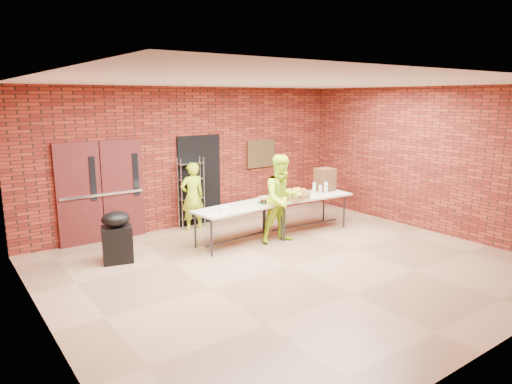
% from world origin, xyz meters
% --- Properties ---
extents(room, '(8.08, 7.08, 3.28)m').
position_xyz_m(room, '(0.00, 0.00, 1.60)').
color(room, '#7F6144').
rests_on(room, ground).
extents(double_doors, '(1.78, 0.12, 2.10)m').
position_xyz_m(double_doors, '(-2.20, 3.44, 1.05)').
color(double_doors, '#461514').
rests_on(double_doors, room).
extents(dark_doorway, '(1.10, 0.06, 2.10)m').
position_xyz_m(dark_doorway, '(0.10, 3.46, 1.05)').
color(dark_doorway, black).
rests_on(dark_doorway, room).
extents(bronze_plaque, '(0.85, 0.04, 0.70)m').
position_xyz_m(bronze_plaque, '(1.90, 3.45, 1.55)').
color(bronze_plaque, '#403219').
rests_on(bronze_plaque, room).
extents(wire_rack, '(0.60, 0.22, 1.62)m').
position_xyz_m(wire_rack, '(-0.20, 3.32, 0.81)').
color(wire_rack, silver).
rests_on(wire_rack, room).
extents(table_left, '(1.98, 0.98, 0.78)m').
position_xyz_m(table_left, '(-0.02, 1.59, 0.72)').
color(table_left, '#C2B794').
rests_on(table_left, room).
extents(table_right, '(2.07, 1.00, 0.82)m').
position_xyz_m(table_right, '(1.73, 1.53, 0.75)').
color(table_right, '#C2B794').
rests_on(table_right, room).
extents(basket_bananas, '(0.41, 0.32, 0.13)m').
position_xyz_m(basket_bananas, '(0.98, 1.46, 0.88)').
color(basket_bananas, '#AC8145').
rests_on(basket_bananas, table_right).
extents(basket_oranges, '(0.49, 0.38, 0.15)m').
position_xyz_m(basket_oranges, '(1.51, 1.62, 0.89)').
color(basket_oranges, '#AC8145').
rests_on(basket_oranges, table_right).
extents(basket_apples, '(0.49, 0.38, 0.15)m').
position_xyz_m(basket_apples, '(1.25, 1.34, 0.89)').
color(basket_apples, '#AC8145').
rests_on(basket_apples, table_right).
extents(muffin_tray, '(0.38, 0.38, 0.09)m').
position_xyz_m(muffin_tray, '(0.65, 1.56, 0.83)').
color(muffin_tray, '#154F1C').
rests_on(muffin_tray, table_left).
extents(napkin_box, '(0.20, 0.13, 0.07)m').
position_xyz_m(napkin_box, '(-0.40, 1.55, 0.82)').
color(napkin_box, silver).
rests_on(napkin_box, table_left).
extents(coffee_dispenser, '(0.40, 0.36, 0.53)m').
position_xyz_m(coffee_dispenser, '(2.41, 1.64, 1.09)').
color(coffee_dispenser, '#52321C').
rests_on(coffee_dispenser, table_right).
extents(cup_stack_front, '(0.07, 0.07, 0.22)m').
position_xyz_m(cup_stack_front, '(1.99, 1.35, 0.93)').
color(cup_stack_front, silver).
rests_on(cup_stack_front, table_right).
extents(cup_stack_mid, '(0.08, 0.08, 0.25)m').
position_xyz_m(cup_stack_mid, '(2.21, 1.40, 0.95)').
color(cup_stack_mid, silver).
rests_on(cup_stack_mid, table_right).
extents(cup_stack_back, '(0.08, 0.08, 0.23)m').
position_xyz_m(cup_stack_back, '(2.04, 1.60, 0.94)').
color(cup_stack_back, silver).
rests_on(cup_stack_back, table_right).
extents(covered_grill, '(0.61, 0.55, 0.95)m').
position_xyz_m(covered_grill, '(-2.41, 2.04, 0.48)').
color(covered_grill, black).
rests_on(covered_grill, room).
extents(volunteer_woman, '(0.58, 0.40, 1.54)m').
position_xyz_m(volunteer_woman, '(-0.29, 3.10, 0.77)').
color(volunteer_woman, '#A6D117').
rests_on(volunteer_woman, room).
extents(volunteer_man, '(0.99, 0.82, 1.82)m').
position_xyz_m(volunteer_man, '(0.79, 1.22, 0.91)').
color(volunteer_man, '#A6D117').
rests_on(volunteer_man, room).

